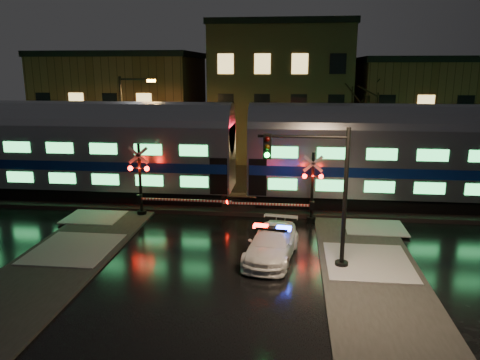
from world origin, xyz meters
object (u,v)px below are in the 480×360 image
(crossing_signal_left, at_px, (146,187))
(traffic_light, at_px, (322,195))
(streetlight, at_px, (126,124))
(crossing_signal_right, at_px, (305,194))
(police_car, at_px, (272,244))

(crossing_signal_left, xyz_separation_m, traffic_light, (9.16, -5.84, 1.42))
(traffic_light, distance_m, streetlight, 17.80)
(crossing_signal_right, bearing_deg, police_car, -106.52)
(police_car, relative_size, crossing_signal_left, 0.84)
(police_car, xyz_separation_m, crossing_signal_right, (1.50, 5.07, 0.89))
(traffic_light, relative_size, streetlight, 0.78)
(police_car, xyz_separation_m, traffic_light, (2.00, -0.76, 2.43))
(crossing_signal_right, distance_m, traffic_light, 6.05)
(police_car, distance_m, traffic_light, 3.24)
(crossing_signal_left, height_order, streetlight, streetlight)
(crossing_signal_right, distance_m, streetlight, 14.09)
(traffic_light, bearing_deg, streetlight, 146.24)
(police_car, xyz_separation_m, streetlight, (-10.58, 11.77, 3.66))
(crossing_signal_left, relative_size, streetlight, 0.77)
(traffic_light, height_order, streetlight, streetlight)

